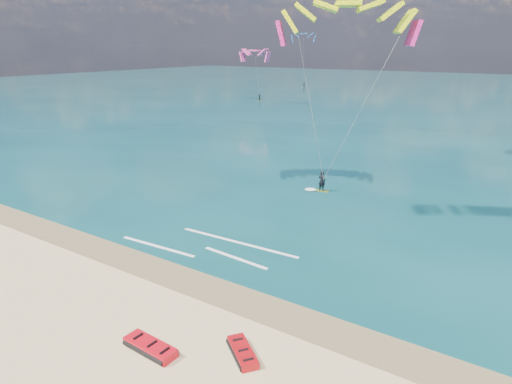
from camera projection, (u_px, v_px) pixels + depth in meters
ground at (385, 147)px, 53.64m from camera, size 320.00×320.00×0.00m
wet_sand_strip at (159, 269)px, 24.26m from camera, size 320.00×2.40×0.01m
sea at (476, 97)px, 104.45m from camera, size 320.00×200.00×0.04m
packed_kite_left at (151, 351)px, 17.79m from camera, size 2.59×1.24×0.41m
packed_kite_mid at (243, 355)px, 17.52m from camera, size 2.32×2.08×0.36m
kitesurfer_main at (334, 98)px, 31.44m from camera, size 10.93×8.37×15.41m
shoreline_foam at (213, 247)px, 26.83m from camera, size 10.41×3.63×0.01m
distant_kites at (366, 73)px, 93.22m from camera, size 86.30×36.05×14.27m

